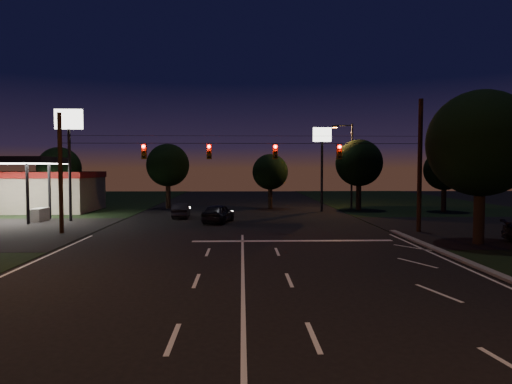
{
  "coord_description": "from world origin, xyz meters",
  "views": [
    {
      "loc": [
        -0.04,
        -15.47,
        4.35
      ],
      "look_at": [
        0.77,
        10.3,
        3.0
      ],
      "focal_mm": 32.0,
      "sensor_mm": 36.0,
      "label": 1
    }
  ],
  "objects_px": {
    "utility_pole_right": "(419,232)",
    "car_oncoming_b": "(181,211)",
    "tree_right_near": "(480,145)",
    "car_oncoming_a": "(218,213)"
  },
  "relations": [
    {
      "from": "tree_right_near",
      "to": "car_oncoming_a",
      "type": "height_order",
      "value": "tree_right_near"
    },
    {
      "from": "car_oncoming_a",
      "to": "car_oncoming_b",
      "type": "relative_size",
      "value": 1.16
    },
    {
      "from": "tree_right_near",
      "to": "car_oncoming_b",
      "type": "relative_size",
      "value": 2.31
    },
    {
      "from": "utility_pole_right",
      "to": "tree_right_near",
      "type": "height_order",
      "value": "tree_right_near"
    },
    {
      "from": "utility_pole_right",
      "to": "car_oncoming_a",
      "type": "height_order",
      "value": "utility_pole_right"
    },
    {
      "from": "utility_pole_right",
      "to": "car_oncoming_a",
      "type": "bearing_deg",
      "value": 157.01
    },
    {
      "from": "car_oncoming_a",
      "to": "utility_pole_right",
      "type": "bearing_deg",
      "value": 170.81
    },
    {
      "from": "tree_right_near",
      "to": "car_oncoming_a",
      "type": "bearing_deg",
      "value": 145.19
    },
    {
      "from": "car_oncoming_a",
      "to": "car_oncoming_b",
      "type": "bearing_deg",
      "value": -33.05
    },
    {
      "from": "utility_pole_right",
      "to": "car_oncoming_b",
      "type": "xyz_separation_m",
      "value": [
        -17.38,
        9.59,
        0.63
      ]
    }
  ]
}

